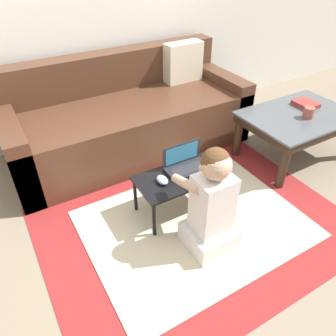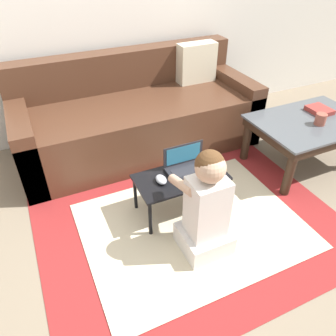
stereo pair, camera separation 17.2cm
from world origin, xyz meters
name	(u,v)px [view 1 (the left image)]	position (x,y,z in m)	size (l,w,h in m)	color
ground_plane	(179,235)	(0.00, 0.00, 0.00)	(16.00, 16.00, 0.00)	#7F705B
area_rug	(195,224)	(0.15, 0.03, 0.00)	(2.03, 1.55, 0.01)	maroon
couch	(129,118)	(0.20, 1.19, 0.30)	(2.09, 0.87, 0.83)	#4C2D1E
coffee_table	(298,121)	(1.37, 0.31, 0.35)	(0.92, 0.65, 0.42)	#4C5156
laptop_desk	(181,179)	(0.15, 0.22, 0.27)	(0.63, 0.33, 0.30)	black
laptop	(186,165)	(0.22, 0.28, 0.33)	(0.30, 0.16, 0.18)	#232328
computer_mouse	(162,180)	(0.00, 0.22, 0.32)	(0.07, 0.10, 0.04)	#B2B7C1
person_seated	(211,205)	(0.12, -0.15, 0.34)	(0.29, 0.41, 0.73)	silver
cup_on_table	(309,113)	(1.37, 0.23, 0.46)	(0.08, 0.08, 0.09)	#994C3D
book_on_table	(306,104)	(1.53, 0.39, 0.44)	(0.16, 0.19, 0.04)	#99332D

